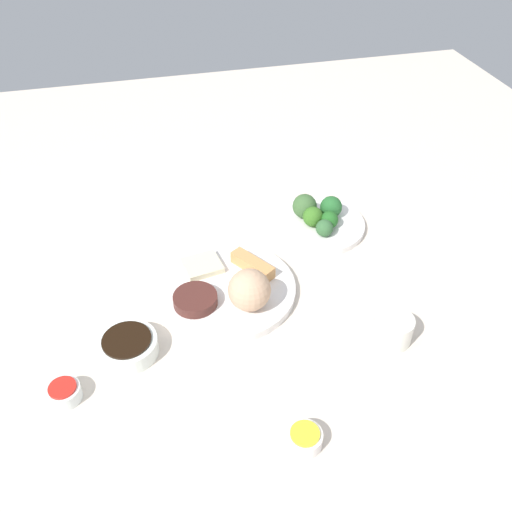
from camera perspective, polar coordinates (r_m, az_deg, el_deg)
tabletop at (r=1.07m, az=-3.07°, el=-4.52°), size 2.20×2.20×0.02m
main_plate at (r=1.06m, az=-3.19°, el=-3.42°), size 0.27×0.27×0.02m
rice_scoop at (r=0.99m, az=-0.68°, el=-3.53°), size 0.08×0.08×0.08m
spring_roll at (r=1.08m, az=-0.35°, el=-0.92°), size 0.07×0.10×0.02m
crab_rangoon_wonton at (r=1.09m, az=-5.56°, el=-0.99°), size 0.08×0.08×0.01m
stir_fry_heap at (r=1.02m, az=-6.28°, el=-4.50°), size 0.08×0.08×0.02m
broccoli_plate at (r=1.23m, az=6.37°, el=3.25°), size 0.21×0.21×0.01m
broccoli_floret_0 at (r=1.20m, az=7.58°, el=3.72°), size 0.04×0.04×0.04m
broccoli_floret_1 at (r=1.23m, az=7.76°, el=5.04°), size 0.05×0.05×0.05m
broccoli_floret_2 at (r=1.18m, az=7.09°, el=2.89°), size 0.04×0.04×0.04m
broccoli_floret_3 at (r=1.22m, az=5.05°, el=5.15°), size 0.05×0.05×0.05m
broccoli_floret_4 at (r=1.20m, az=5.91°, el=4.07°), size 0.04×0.04×0.04m
soy_sauce_bowl at (r=0.97m, az=-13.08°, el=-9.11°), size 0.10×0.10×0.03m
soy_sauce_bowl_liquid at (r=0.96m, az=-13.23°, el=-8.43°), size 0.08×0.08×0.00m
sauce_ramekin_sweet_and_sour at (r=0.94m, az=-19.20°, el=-13.25°), size 0.05×0.05×0.02m
sauce_ramekin_sweet_and_sour_liquid at (r=0.93m, az=-19.39°, el=-12.71°), size 0.04×0.04×0.00m
sauce_ramekin_hot_mustard at (r=0.85m, az=5.03°, el=-18.32°), size 0.05×0.05×0.02m
sauce_ramekin_hot_mustard_liquid at (r=0.84m, az=5.09°, el=-17.80°), size 0.04×0.04×0.00m
teacup at (r=0.99m, az=13.95°, el=-7.34°), size 0.07×0.07×0.05m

